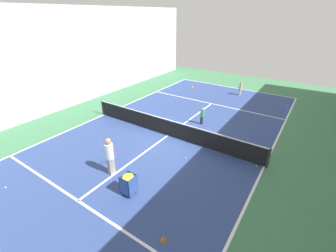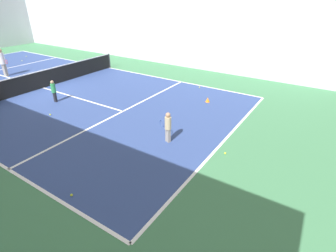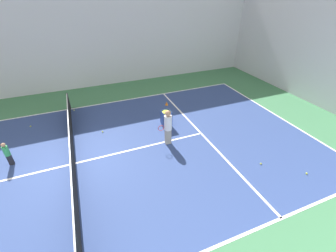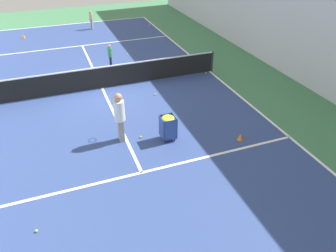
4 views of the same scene
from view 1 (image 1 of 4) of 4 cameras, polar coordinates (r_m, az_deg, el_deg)
ground_plane at (r=12.86m, az=-0.00°, el=-2.39°), size 32.42×32.42×0.00m
court_playing_area at (r=12.86m, az=-0.00°, el=-2.38°), size 10.56×21.97×0.00m
line_baseline_near at (r=22.16m, az=16.25°, el=9.31°), size 10.56×0.10×0.00m
line_sideline_left at (r=11.28m, az=23.20°, el=-9.48°), size 0.10×21.97×0.00m
line_sideline_right at (r=16.10m, az=-15.82°, el=2.83°), size 0.10×21.97×0.00m
line_service_near at (r=17.74m, az=10.99°, el=5.61°), size 10.56×0.10×0.00m
line_service_far at (r=9.45m, az=-21.90°, el=-17.21°), size 10.56×0.10×0.00m
line_centre_service at (r=12.86m, az=-0.00°, el=-2.37°), size 0.10×12.08×0.00m
hall_enclosure_right at (r=17.76m, az=-24.55°, el=15.14°), size 0.15×28.72×6.76m
tennis_net at (r=12.62m, az=-0.00°, el=-0.33°), size 10.86×0.10×1.00m
player_near_baseline at (r=20.07m, az=17.91°, el=9.30°), size 0.30×0.58×1.16m
coach_at_net at (r=9.76m, az=-14.60°, el=-6.87°), size 0.35×0.67×1.75m
child_midcourt at (r=14.08m, az=8.66°, el=2.85°), size 0.24×0.24×1.10m
ball_cart at (r=8.82m, az=-10.06°, el=-13.63°), size 0.48×0.49×0.89m
training_cone_0 at (r=7.68m, az=-1.09°, el=-26.57°), size 0.19×0.19×0.23m
training_cone_1 at (r=21.36m, az=6.14°, el=9.91°), size 0.22×0.22×0.23m
tennis_ball_0 at (r=14.96m, az=14.54°, el=1.26°), size 0.07×0.07×0.07m
tennis_ball_1 at (r=22.29m, az=18.48°, el=9.18°), size 0.07×0.07×0.07m
tennis_ball_2 at (r=11.34m, az=-35.93°, el=-12.52°), size 0.07×0.07×0.07m
tennis_ball_3 at (r=10.93m, az=4.45°, el=-8.09°), size 0.07×0.07×0.07m
tennis_ball_4 at (r=11.13m, az=21.53°, el=-9.45°), size 0.07×0.07×0.07m
tennis_ball_6 at (r=19.09m, az=28.11°, el=4.48°), size 0.07×0.07×0.07m
tennis_ball_7 at (r=13.16m, az=19.50°, el=-3.18°), size 0.07×0.07×0.07m
tennis_ball_8 at (r=21.12m, az=0.26°, el=9.63°), size 0.07×0.07×0.07m
tennis_ball_9 at (r=9.87m, az=-11.87°, el=-13.07°), size 0.07×0.07×0.07m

